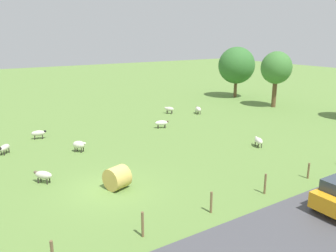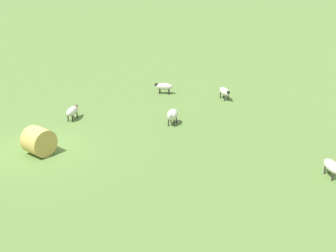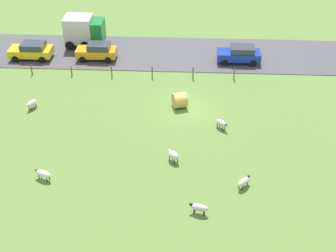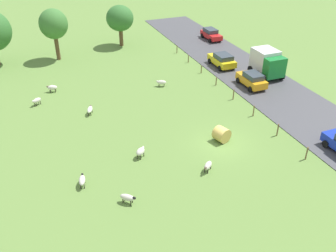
{
  "view_description": "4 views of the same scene",
  "coord_description": "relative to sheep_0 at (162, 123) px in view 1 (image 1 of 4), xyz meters",
  "views": [
    {
      "loc": [
        16.88,
        -6.86,
        8.56
      ],
      "look_at": [
        -3.75,
        6.43,
        1.95
      ],
      "focal_mm": 36.43,
      "sensor_mm": 36.0,
      "label": 1
    },
    {
      "loc": [
        6.32,
        21.18,
        9.78
      ],
      "look_at": [
        -4.68,
        4.07,
        1.6
      ],
      "focal_mm": 51.83,
      "sensor_mm": 36.0,
      "label": 2
    },
    {
      "loc": [
        -32.3,
        -0.19,
        20.68
      ],
      "look_at": [
        -5.15,
        1.16,
        1.69
      ],
      "focal_mm": 48.19,
      "sensor_mm": 36.0,
      "label": 3
    },
    {
      "loc": [
        -14.04,
        -22.75,
        17.68
      ],
      "look_at": [
        -4.33,
        1.7,
        1.8
      ],
      "focal_mm": 39.08,
      "sensor_mm": 36.0,
      "label": 4
    }
  ],
  "objects": [
    {
      "name": "fence_post_2",
      "position": [
        14.77,
        -6.27,
        0.06
      ],
      "size": [
        0.12,
        0.12,
        1.12
      ],
      "primitive_type": "cylinder",
      "color": "brown",
      "rests_on": "ground_plane"
    },
    {
      "name": "sheep_0",
      "position": [
        0.0,
        0.0,
        0.0
      ],
      "size": [
        0.86,
        1.32,
        0.74
      ],
      "color": "white",
      "rests_on": "ground_plane"
    },
    {
      "name": "sheep_4",
      "position": [
        2.39,
        -8.77,
        0.07
      ],
      "size": [
        1.08,
        1.06,
        0.86
      ],
      "color": "silver",
      "rests_on": "ground_plane"
    },
    {
      "name": "sheep_7",
      "position": [
        -0.1,
        -13.57,
        -0.01
      ],
      "size": [
        1.11,
        1.05,
        0.72
      ],
      "color": "beige",
      "rests_on": "ground_plane"
    },
    {
      "name": "sheep_6",
      "position": [
        -2.86,
        6.53,
        0.02
      ],
      "size": [
        1.2,
        0.84,
        0.8
      ],
      "color": "silver",
      "rests_on": "ground_plane"
    },
    {
      "name": "hay_bale_0",
      "position": [
        9.72,
        -9.01,
        0.15
      ],
      "size": [
        1.59,
        1.46,
        1.32
      ],
      "primitive_type": "cylinder",
      "rotation": [
        1.57,
        0.0,
        0.31
      ],
      "color": "tan",
      "rests_on": "ground_plane"
    },
    {
      "name": "ground_plane",
      "position": [
        9.53,
        -9.45,
        -0.5
      ],
      "size": [
        160.0,
        160.0,
        0.0
      ],
      "primitive_type": "plane",
      "color": "olive"
    },
    {
      "name": "sheep_3",
      "position": [
        8.85,
        3.46,
        -0.01
      ],
      "size": [
        1.18,
        0.88,
        0.75
      ],
      "color": "silver",
      "rests_on": "ground_plane"
    },
    {
      "name": "tree_2",
      "position": [
        -0.9,
        16.59,
        4.19
      ],
      "size": [
        3.63,
        3.63,
        6.67
      ],
      "color": "brown",
      "rests_on": "ground_plane"
    },
    {
      "name": "tree_1",
      "position": [
        -8.42,
        17.4,
        3.92
      ],
      "size": [
        4.99,
        4.99,
        6.95
      ],
      "color": "brown",
      "rests_on": "ground_plane"
    },
    {
      "name": "fence_post_4",
      "position": [
        14.77,
        1.42,
        -0.0
      ],
      "size": [
        0.12,
        0.12,
        1.0
      ],
      "primitive_type": "cylinder",
      "color": "brown",
      "rests_on": "ground_plane"
    },
    {
      "name": "fence_post_1",
      "position": [
        14.77,
        -10.12,
        0.09
      ],
      "size": [
        0.12,
        0.12,
        1.19
      ],
      "primitive_type": "cylinder",
      "color": "brown",
      "rests_on": "ground_plane"
    },
    {
      "name": "sheep_1",
      "position": [
        -4.7,
        3.92,
        0.03
      ],
      "size": [
        1.07,
        0.96,
        0.77
      ],
      "color": "beige",
      "rests_on": "ground_plane"
    },
    {
      "name": "sheep_5",
      "position": [
        -2.68,
        -10.57,
        0.01
      ],
      "size": [
        0.7,
        1.26,
        0.75
      ],
      "color": "beige",
      "rests_on": "ground_plane"
    },
    {
      "name": "sheep_2",
      "position": [
        6.66,
        -12.4,
        0.01
      ],
      "size": [
        1.13,
        1.08,
        0.75
      ],
      "color": "beige",
      "rests_on": "ground_plane"
    },
    {
      "name": "fence_post_3",
      "position": [
        14.77,
        -2.43,
        0.08
      ],
      "size": [
        0.12,
        0.12,
        1.18
      ],
      "primitive_type": "cylinder",
      "color": "brown",
      "rests_on": "ground_plane"
    }
  ]
}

